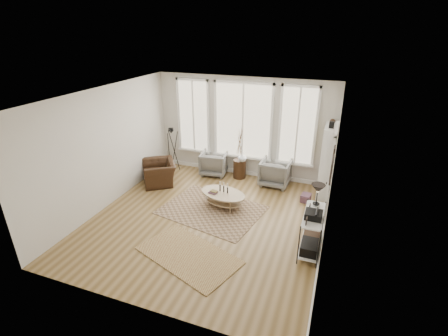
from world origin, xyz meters
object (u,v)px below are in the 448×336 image
at_px(accent_chair, 159,172).
at_px(low_shelf, 312,228).
at_px(armchair_right, 275,172).
at_px(coffee_table, 223,196).
at_px(bookcase, 327,161).
at_px(armchair_left, 214,163).
at_px(side_table, 240,154).

bearing_deg(accent_chair, low_shelf, 33.85).
bearing_deg(armchair_right, coffee_table, 61.53).
height_order(bookcase, accent_chair, bookcase).
bearing_deg(coffee_table, armchair_left, 118.08).
xyz_separation_m(armchair_left, accent_chair, (-1.24, -1.11, -0.03)).
relative_size(bookcase, armchair_right, 2.52).
height_order(low_shelf, accent_chair, low_shelf).
bearing_deg(coffee_table, side_table, 93.84).
bearing_deg(low_shelf, side_table, 130.76).
relative_size(low_shelf, armchair_left, 1.68).
height_order(bookcase, armchair_left, bookcase).
relative_size(bookcase, accent_chair, 2.08).
bearing_deg(bookcase, coffee_table, -146.64).
distance_m(coffee_table, armchair_right, 1.91).
bearing_deg(armchair_left, low_shelf, 131.57).
relative_size(bookcase, low_shelf, 1.58).
distance_m(side_table, accent_chair, 2.37).
distance_m(low_shelf, side_table, 3.63).
xyz_separation_m(bookcase, armchair_right, (-1.34, 0.13, -0.58)).
distance_m(bookcase, armchair_left, 3.29).
height_order(side_table, accent_chair, side_table).
distance_m(armchair_left, side_table, 0.90).
height_order(armchair_right, side_table, side_table).
distance_m(armchair_right, side_table, 1.15).
relative_size(coffee_table, side_table, 0.84).
bearing_deg(armchair_left, bookcase, 168.67).
bearing_deg(armchair_left, coffee_table, 110.33).
height_order(low_shelf, side_table, side_table).
height_order(armchair_left, armchair_right, armchair_right).
bearing_deg(accent_chair, bookcase, 65.43).
bearing_deg(low_shelf, coffee_table, 155.99).
bearing_deg(coffee_table, accent_chair, 164.10).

